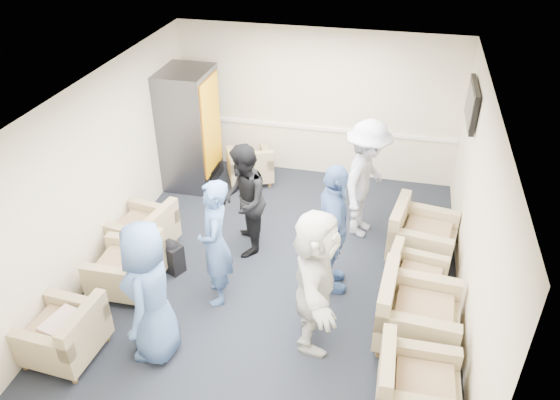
% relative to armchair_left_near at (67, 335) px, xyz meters
% --- Properties ---
extents(floor, '(6.00, 6.00, 0.00)m').
position_rel_armchair_left_near_xyz_m(floor, '(2.04, 2.13, -0.33)').
color(floor, black).
rests_on(floor, ground).
extents(ceiling, '(6.00, 6.00, 0.00)m').
position_rel_armchair_left_near_xyz_m(ceiling, '(2.04, 2.13, 2.37)').
color(ceiling, white).
rests_on(ceiling, back_wall).
extents(back_wall, '(5.00, 0.02, 2.70)m').
position_rel_armchair_left_near_xyz_m(back_wall, '(2.04, 5.13, 1.02)').
color(back_wall, beige).
rests_on(back_wall, floor).
extents(front_wall, '(5.00, 0.02, 2.70)m').
position_rel_armchair_left_near_xyz_m(front_wall, '(2.04, -0.87, 1.02)').
color(front_wall, beige).
rests_on(front_wall, floor).
extents(left_wall, '(0.02, 6.00, 2.70)m').
position_rel_armchair_left_near_xyz_m(left_wall, '(-0.46, 2.13, 1.02)').
color(left_wall, beige).
rests_on(left_wall, floor).
extents(right_wall, '(0.02, 6.00, 2.70)m').
position_rel_armchair_left_near_xyz_m(right_wall, '(4.54, 2.13, 1.02)').
color(right_wall, beige).
rests_on(right_wall, floor).
extents(chair_rail, '(4.98, 0.04, 0.06)m').
position_rel_armchair_left_near_xyz_m(chair_rail, '(2.04, 5.11, 0.57)').
color(chair_rail, white).
rests_on(chair_rail, back_wall).
extents(tv, '(0.10, 1.00, 0.58)m').
position_rel_armchair_left_near_xyz_m(tv, '(4.48, 3.93, 1.72)').
color(tv, black).
rests_on(tv, right_wall).
extents(armchair_left_near, '(0.87, 0.87, 0.65)m').
position_rel_armchair_left_near_xyz_m(armchair_left_near, '(0.00, 0.00, 0.00)').
color(armchair_left_near, '#9B8864').
rests_on(armchair_left_near, floor).
extents(armchair_left_mid, '(0.86, 0.86, 0.67)m').
position_rel_armchair_left_near_xyz_m(armchair_left_mid, '(0.19, 1.26, 0.01)').
color(armchair_left_mid, '#9B8864').
rests_on(armchair_left_mid, floor).
extents(armchair_left_far, '(0.95, 0.95, 0.66)m').
position_rel_armchair_left_near_xyz_m(armchair_left_far, '(0.01, 2.12, 0.00)').
color(armchair_left_far, '#9B8864').
rests_on(armchair_left_far, floor).
extents(armchair_right_near, '(0.86, 0.86, 0.68)m').
position_rel_armchair_left_near_xyz_m(armchair_right_near, '(3.95, 0.12, 0.01)').
color(armchair_right_near, '#9B8864').
rests_on(armchair_right_near, floor).
extents(armchair_right_midnear, '(1.01, 1.01, 0.76)m').
position_rel_armchair_left_near_xyz_m(armchair_right_midnear, '(3.91, 1.18, 0.05)').
color(armchair_right_midnear, '#9B8864').
rests_on(armchair_right_midnear, floor).
extents(armchair_right_midfar, '(0.85, 0.85, 0.60)m').
position_rel_armchair_left_near_xyz_m(armchair_right_midfar, '(3.89, 1.93, -0.03)').
color(armchair_right_midfar, '#9B8864').
rests_on(armchair_right_midfar, floor).
extents(armchair_right_far, '(1.03, 1.03, 0.72)m').
position_rel_armchair_left_near_xyz_m(armchair_right_far, '(3.96, 2.88, 0.03)').
color(armchair_right_far, '#9B8864').
rests_on(armchair_right_far, floor).
extents(armchair_corner, '(1.01, 1.01, 0.61)m').
position_rel_armchair_left_near_xyz_m(armchair_corner, '(0.96, 4.47, -0.02)').
color(armchair_corner, '#9B8864').
rests_on(armchair_corner, floor).
extents(vending_machine, '(0.85, 0.99, 2.10)m').
position_rel_armchair_left_near_xyz_m(vending_machine, '(-0.05, 4.26, 0.73)').
color(vending_machine, '#4E4E55').
rests_on(vending_machine, floor).
extents(backpack, '(0.37, 0.33, 0.53)m').
position_rel_armchair_left_near_xyz_m(backpack, '(0.57, 1.76, -0.05)').
color(backpack, black).
rests_on(backpack, floor).
extents(pillow, '(0.43, 0.52, 0.13)m').
position_rel_armchair_left_near_xyz_m(pillow, '(-0.01, 0.00, 0.17)').
color(pillow, beige).
rests_on(pillow, armchair_left_near).
extents(person_front_left, '(0.69, 0.95, 1.81)m').
position_rel_armchair_left_near_xyz_m(person_front_left, '(0.97, 0.32, 0.58)').
color(person_front_left, '#41609C').
rests_on(person_front_left, floor).
extents(person_mid_left, '(0.60, 0.75, 1.78)m').
position_rel_armchair_left_near_xyz_m(person_mid_left, '(1.39, 1.38, 0.56)').
color(person_mid_left, '#41609C').
rests_on(person_mid_left, floor).
extents(person_back_left, '(0.84, 0.97, 1.72)m').
position_rel_armchair_left_near_xyz_m(person_back_left, '(1.44, 2.48, 0.54)').
color(person_back_left, black).
rests_on(person_back_left, floor).
extents(person_back_right, '(0.97, 1.35, 1.89)m').
position_rel_armchair_left_near_xyz_m(person_back_right, '(3.11, 3.34, 0.62)').
color(person_back_right, silver).
rests_on(person_back_right, floor).
extents(person_mid_right, '(0.68, 1.17, 1.88)m').
position_rel_armchair_left_near_xyz_m(person_mid_right, '(2.81, 1.93, 0.61)').
color(person_mid_right, '#41609C').
rests_on(person_mid_right, floor).
extents(person_front_right, '(0.72, 1.75, 1.83)m').
position_rel_armchair_left_near_xyz_m(person_front_right, '(2.76, 0.94, 0.59)').
color(person_front_right, silver).
rests_on(person_front_right, floor).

